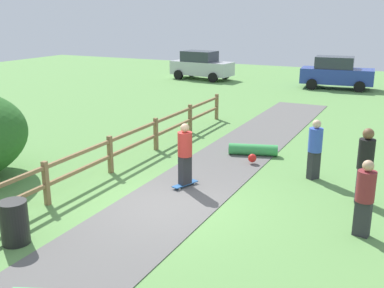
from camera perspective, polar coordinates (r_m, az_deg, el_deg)
The scene contains 11 objects.
ground_plane at distance 11.25m, azimuth -3.07°, elevation -7.52°, with size 60.00×60.00×0.00m, color #60934C.
asphalt_path at distance 11.25m, azimuth -3.07°, elevation -7.47°, with size 2.40×28.00×0.02m, color #605E5B.
wooden_fence at distance 12.42m, azimuth -13.64°, elevation -2.35°, with size 0.12×18.12×1.10m.
trash_bin at distance 9.96m, azimuth -21.18°, elevation -9.07°, with size 0.56×0.56×0.90m, color black.
skater_riding at distance 11.98m, azimuth -0.88°, elevation -1.01°, with size 0.48×0.82×1.73m.
skater_fallen at distance 14.94m, azimuth 7.58°, elevation -0.77°, with size 1.61×1.40×0.36m.
bystander_blue at distance 13.07m, azimuth 15.02°, elevation -0.33°, with size 0.53×0.53×1.69m.
bystander_black at distance 11.71m, azimuth 20.71°, elevation -2.12°, with size 0.44×0.44×1.88m.
bystander_maroon at distance 10.06m, azimuth 20.67°, elevation -5.94°, with size 0.44×0.44×1.65m.
parked_car_blue at distance 29.30m, azimuth 17.47°, elevation 8.43°, with size 4.35×2.32×1.92m.
parked_car_silver at distance 31.97m, azimuth 1.16°, elevation 9.74°, with size 4.33×2.27×1.92m.
Camera 1 is at (5.10, -8.96, 4.51)m, focal length 42.97 mm.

